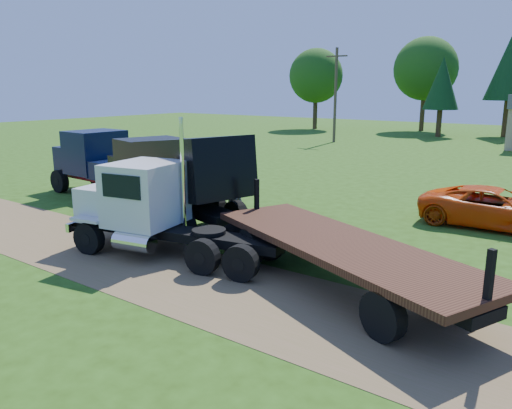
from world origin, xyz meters
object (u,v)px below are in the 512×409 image
Objects in this scene: black_dump_truck at (173,172)px; orange_pickup at (495,208)px; white_semi_tractor at (148,208)px; navy_truck at (104,163)px; flatbed_trailer at (340,252)px.

black_dump_truck is 1.58× the size of orange_pickup.
white_semi_tractor is 0.85× the size of black_dump_truck.
navy_truck reaches higher than orange_pickup.
black_dump_truck is (-2.11, 3.21, 0.53)m from white_semi_tractor.
flatbed_trailer is (6.31, 1.04, -0.51)m from white_semi_tractor.
white_semi_tractor is 6.42m from flatbed_trailer.
white_semi_tractor is at bearing -26.84° from navy_truck.
navy_truck reaches higher than flatbed_trailer.
navy_truck is at bearing 139.93° from white_semi_tractor.
orange_pickup is at bearing 19.12° from navy_truck.
white_semi_tractor reaches higher than orange_pickup.
flatbed_trailer is (14.88, -3.77, -0.65)m from navy_truck.
flatbed_trailer is at bearing 164.75° from orange_pickup.
orange_pickup is 0.60× the size of flatbed_trailer.
navy_truck is 0.81× the size of flatbed_trailer.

